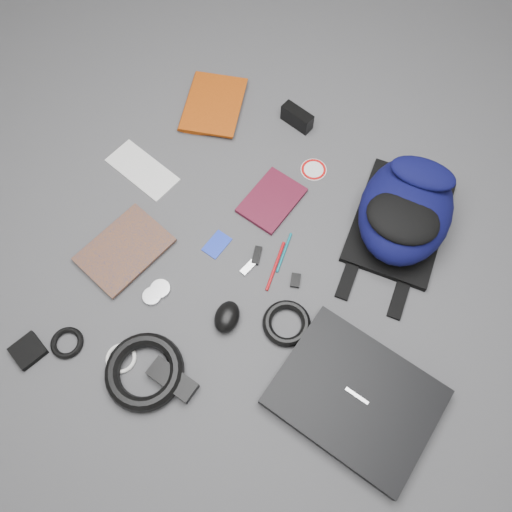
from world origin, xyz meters
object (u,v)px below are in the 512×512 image
at_px(comic_book, 104,231).
at_px(power_brick, 173,380).
at_px(mouse, 227,317).
at_px(pouch, 28,351).
at_px(laptop, 355,397).
at_px(compact_camera, 297,118).
at_px(backpack, 406,209).
at_px(dvd_case, 272,200).
at_px(textbook_red, 186,101).

xyz_separation_m(comic_book, power_brick, (0.40, -0.30, 0.01)).
relative_size(mouse, pouch, 1.22).
xyz_separation_m(laptop, comic_book, (-0.85, 0.15, -0.01)).
distance_m(compact_camera, power_brick, 0.92).
height_order(laptop, mouse, mouse).
distance_m(backpack, pouch, 1.13).
distance_m(comic_book, power_brick, 0.50).
bearing_deg(backpack, pouch, -137.30).
height_order(dvd_case, mouse, mouse).
xyz_separation_m(dvd_case, compact_camera, (-0.05, 0.31, 0.02)).
bearing_deg(comic_book, power_brick, -19.51).
bearing_deg(comic_book, pouch, -71.73).
bearing_deg(power_brick, compact_camera, 101.89).
bearing_deg(laptop, backpack, 106.38).
xyz_separation_m(laptop, pouch, (-0.85, -0.25, -0.01)).
distance_m(backpack, compact_camera, 0.48).
bearing_deg(mouse, backpack, 48.34).
distance_m(power_brick, pouch, 0.41).
xyz_separation_m(comic_book, mouse, (0.46, -0.09, 0.01)).
distance_m(laptop, textbook_red, 1.10).
relative_size(dvd_case, compact_camera, 1.78).
xyz_separation_m(dvd_case, mouse, (0.04, -0.40, 0.02)).
height_order(power_brick, pouch, power_brick).
bearing_deg(pouch, laptop, 16.47).
height_order(textbook_red, power_brick, power_brick).
relative_size(backpack, power_brick, 3.06).
height_order(mouse, power_brick, mouse).
bearing_deg(dvd_case, laptop, -34.14).
relative_size(laptop, mouse, 4.23).
xyz_separation_m(textbook_red, compact_camera, (0.38, 0.08, 0.02)).
height_order(dvd_case, compact_camera, compact_camera).
bearing_deg(dvd_case, textbook_red, 162.94).
relative_size(laptop, power_brick, 2.98).
bearing_deg(pouch, mouse, 34.05).
relative_size(textbook_red, pouch, 3.28).
bearing_deg(dvd_case, power_brick, -79.46).
bearing_deg(power_brick, mouse, 84.92).
height_order(compact_camera, power_brick, compact_camera).
bearing_deg(compact_camera, laptop, -41.12).
relative_size(laptop, dvd_case, 2.04).
bearing_deg(dvd_case, pouch, -108.17).
height_order(compact_camera, pouch, compact_camera).
bearing_deg(power_brick, pouch, -156.58).
bearing_deg(power_brick, backpack, 70.47).
relative_size(backpack, dvd_case, 2.10).
bearing_deg(mouse, textbook_red, 119.18).
bearing_deg(comic_book, backpack, 44.36).
xyz_separation_m(textbook_red, dvd_case, (0.42, -0.23, -0.01)).
distance_m(backpack, mouse, 0.60).
height_order(dvd_case, power_brick, power_brick).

